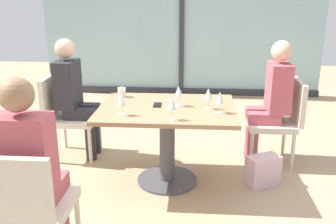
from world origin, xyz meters
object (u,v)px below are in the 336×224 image
Objects in this scene: dining_table_main at (167,127)px; wine_glass_4 at (179,92)px; person_front_left at (30,165)px; coffee_cup at (122,92)px; wine_glass_1 at (208,94)px; wine_glass_3 at (122,100)px; person_far_left at (74,93)px; chair_front_left at (26,205)px; person_far_right at (271,97)px; wine_glass_0 at (172,104)px; wine_glass_2 at (220,98)px; handbag_0 at (263,170)px; cell_phone_on_table at (157,105)px; chair_far_right at (281,117)px; chair_far_left at (65,112)px.

wine_glass_4 is (0.10, 0.03, 0.32)m from dining_table_main.
wine_glass_4 is at bearing 55.08° from person_front_left.
wine_glass_1 is at bearing -21.86° from coffee_cup.
person_far_left is at bearing 130.31° from wine_glass_3.
chair_front_left is 1.60m from wine_glass_4.
person_front_left is at bearing -136.14° from person_far_right.
wine_glass_0 is at bearing -132.67° from wine_glass_1.
person_far_right is at bearing 27.58° from wine_glass_4.
wine_glass_1 is 2.06× the size of coffee_cup.
person_front_left is at bearing -139.22° from wine_glass_2.
person_far_left reaches higher than handbag_0.
coffee_cup is (-0.46, 0.30, 0.23)m from dining_table_main.
wine_glass_1 is (1.36, -0.54, 0.16)m from person_far_left.
person_front_left is 6.81× the size of wine_glass_0.
person_far_left reaches higher than dining_table_main.
chair_front_left reaches higher than cell_phone_on_table.
person_far_left is 6.81× the size of wine_glass_1.
wine_glass_3 is (-0.80, -0.12, 0.00)m from wine_glass_2.
wine_glass_4 is 2.06× the size of coffee_cup.
person_far_right is 6.81× the size of wine_glass_2.
wine_glass_4 is at bearing -155.00° from chair_far_right.
person_far_right is 1.03m from wine_glass_4.
chair_far_right is 4.70× the size of wine_glass_3.
dining_table_main is 6.50× the size of wine_glass_4.
chair_far_left is at bearing 102.41° from person_front_left.
wine_glass_4 is at bearing -4.31° from cell_phone_on_table.
chair_front_left is 1.00× the size of chair_far_left.
chair_front_left is 1.63m from coffee_cup.
person_far_left is at bearing 150.73° from cell_phone_on_table.
dining_table_main is 13.36× the size of coffee_cup.
wine_glass_2 is at bearing -17.66° from dining_table_main.
person_far_right reaches higher than wine_glass_2.
chair_far_right reaches higher than coffee_cup.
chair_far_right is 1.18m from wine_glass_4.
chair_far_right is 6.04× the size of cell_phone_on_table.
wine_glass_3 is at bearing 164.61° from handbag_0.
chair_far_left reaches higher than coffee_cup.
dining_table_main is at bearing -153.21° from person_far_right.
wine_glass_3 reaches higher than cell_phone_on_table.
coffee_cup is at bearing -17.87° from chair_far_left.
person_far_right reaches higher than chair_far_left.
wine_glass_0 is 1.00× the size of wine_glass_3.
person_far_right is 2.01m from person_far_left.
wine_glass_3 is (0.76, -0.77, 0.37)m from chair_far_left.
cell_phone_on_table is (0.26, 0.30, -0.13)m from wine_glass_3.
person_far_left reaches higher than chair_far_left.
wine_glass_2 is at bearing -135.59° from chair_far_right.
person_far_right reaches higher than wine_glass_1.
coffee_cup reaches higher than cell_phone_on_table.
coffee_cup is at bearing 147.28° from dining_table_main.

